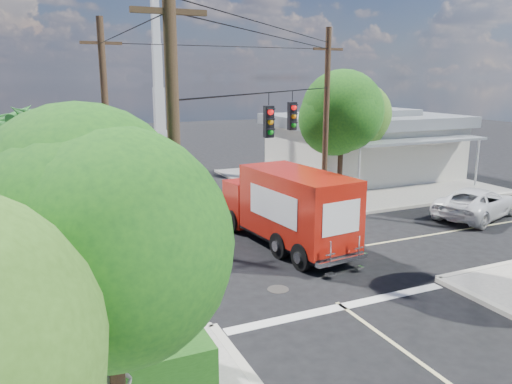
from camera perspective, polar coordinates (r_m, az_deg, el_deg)
ground at (r=18.90m, az=2.51°, el=-7.76°), size 120.00×120.00×0.00m
sidewalk_ne at (r=33.32m, az=10.85°, el=1.26°), size 14.12×14.12×0.14m
road_markings at (r=17.69m, az=4.69°, el=-9.26°), size 32.00×32.00×0.01m
building_ne at (r=34.76m, az=12.18°, el=5.44°), size 11.80×10.20×4.50m
radio_tower at (r=36.78m, az=-11.08°, el=11.08°), size 0.80×0.80×17.00m
tree_sw_front at (r=8.61m, az=-16.59°, el=-3.39°), size 3.88×3.78×6.03m
tree_ne_front at (r=27.25m, az=9.87°, el=8.72°), size 4.21×4.14×6.66m
tree_ne_back at (r=30.57m, az=11.59°, el=8.00°), size 3.77×3.66×5.82m
palm_nw_front at (r=23.33m, az=-23.18°, el=7.89°), size 3.01×3.08×5.59m
utility_poles at (r=18.63m, az=-3.97°, el=6.74°), size 12.00×10.68×9.00m
picket_fence at (r=11.80m, az=-20.89°, el=-18.51°), size 5.94×0.06×1.00m
vending_boxes at (r=26.99m, az=8.95°, el=-0.04°), size 1.90×0.50×1.10m
delivery_truck at (r=19.99m, az=3.63°, el=-1.79°), size 3.01×7.48×3.16m
parked_car at (r=26.56m, az=23.93°, el=-1.13°), size 5.77×4.00×1.46m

